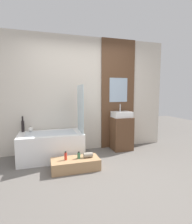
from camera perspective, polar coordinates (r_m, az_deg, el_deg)
The scene contains 13 objects.
ground_plane at distance 2.88m, azimuth 2.41°, elevation -21.58°, with size 12.00×12.00×0.00m, color #605B56.
wall_tiled_back at distance 4.06m, azimuth -4.88°, elevation 5.71°, with size 4.20×0.06×2.60m, color beige.
wall_wood_accent at distance 4.30m, azimuth 7.22°, elevation 5.79°, with size 0.85×0.04×2.60m.
bathtub at distance 3.73m, azimuth -14.41°, elevation -10.63°, with size 1.26×0.72×0.54m.
glass_shower_screen at distance 3.59m, azimuth -5.13°, elevation 1.10°, with size 0.01×0.57×0.96m, color silver.
wooden_step_bench at distance 3.21m, azimuth -6.73°, elevation -16.56°, with size 0.83×0.38×0.20m, color #A87F56.
vanity_cabinet at distance 4.20m, azimuth 8.29°, elevation -6.91°, with size 0.46×0.41×0.77m, color brown.
sink at distance 4.12m, azimuth 8.39°, elevation -0.79°, with size 0.43×0.33×0.30m.
vase_tall_dark at distance 3.93m, azimuth -22.78°, elevation -4.08°, with size 0.06×0.06×0.32m.
vase_round_light at distance 3.91m, azimuth -20.55°, elevation -5.29°, with size 0.09×0.09×0.09m, color silver.
bottle_soap_primary at distance 3.13m, azimuth -9.87°, elevation -13.99°, with size 0.05×0.05×0.15m.
bottle_soap_secondary at distance 3.17m, azimuth -5.62°, elevation -13.92°, with size 0.05×0.05×0.12m.
towel_roll at distance 3.20m, azimuth -2.61°, elevation -13.83°, with size 0.09×0.09×0.16m, color gray.
Camera 1 is at (-0.84, -2.40, 1.35)m, focal length 28.00 mm.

